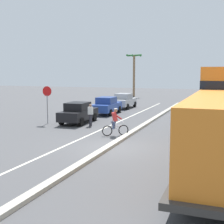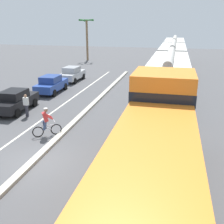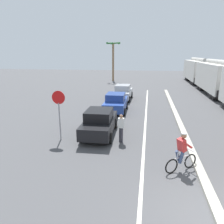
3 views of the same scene
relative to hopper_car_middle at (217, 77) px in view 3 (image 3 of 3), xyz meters
The scene contains 12 objects.
ground_plane 23.28m from the hopper_car_middle, 104.48° to the right, with size 120.00×120.00×0.00m, color #4C4C4F.
median_curb 17.56m from the hopper_car_middle, 109.41° to the right, with size 0.36×36.00×0.16m, color #B2AD9E.
lane_stripe 18.50m from the hopper_car_middle, 116.48° to the right, with size 0.14×36.00×0.01m, color silver.
hopper_car_middle is the anchor object (origin of this frame).
hopper_car_trailing 11.60m from the hopper_car_middle, 90.00° to the left, with size 2.90×10.60×4.18m.
parked_car_black 19.37m from the hopper_car_middle, 124.49° to the right, with size 1.95×4.26×1.62m.
parked_car_blue 14.96m from the hopper_car_middle, 136.39° to the right, with size 1.90×4.23×1.62m.
parked_car_silver 11.98m from the hopper_car_middle, 155.01° to the right, with size 1.89×4.23×1.62m.
cyclist 20.67m from the hopper_car_middle, 108.63° to the right, with size 1.42×1.05×1.71m.
stop_sign 21.46m from the hopper_car_middle, 127.37° to the right, with size 0.76×0.08×2.88m.
palm_tree_near 18.88m from the hopper_car_middle, 141.67° to the left, with size 2.72×2.77×6.87m.
pedestrian_by_cars 19.37m from the hopper_car_middle, 119.44° to the right, with size 0.34×0.22×1.62m.
Camera 3 is at (-2.30, -5.88, 4.87)m, focal length 35.00 mm.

